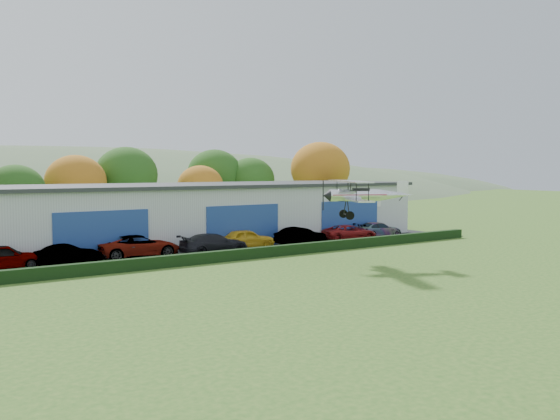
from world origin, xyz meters
TOP-DOWN VIEW (x-y plane):
  - ground at (0.00, 0.00)m, footprint 300.00×300.00m
  - apron at (3.00, 21.00)m, footprint 48.00×9.00m
  - hedge at (3.00, 16.20)m, footprint 46.00×0.60m
  - hangar at (5.00, 27.98)m, footprint 40.60×12.60m
  - tree_belt at (0.85, 40.62)m, footprint 75.70×13.22m
  - car_0 at (-13.79, 21.22)m, footprint 5.00×2.26m
  - car_1 at (-9.78, 20.56)m, footprint 4.39×1.61m
  - car_2 at (-4.47, 21.26)m, footprint 6.17×3.12m
  - car_3 at (0.92, 19.57)m, footprint 5.56×2.34m
  - car_4 at (4.80, 21.08)m, footprint 4.85×2.39m
  - car_5 at (9.76, 20.26)m, footprint 4.70×1.73m
  - car_6 at (15.52, 20.35)m, footprint 5.47×3.38m
  - car_7 at (19.58, 20.73)m, footprint 5.11×2.53m
  - biplane at (7.24, 9.68)m, footprint 6.33×6.86m

SIDE VIEW (x-z plane):
  - ground at x=0.00m, z-range 0.00..0.00m
  - apron at x=3.00m, z-range 0.00..0.05m
  - hedge at x=3.00m, z-range 0.00..0.80m
  - car_6 at x=15.52m, z-range 0.05..1.46m
  - car_7 at x=19.58m, z-range 0.05..1.48m
  - car_1 at x=-9.78m, z-range 0.05..1.49m
  - car_5 at x=9.76m, z-range 0.05..1.59m
  - car_4 at x=4.80m, z-range 0.05..1.64m
  - car_3 at x=0.92m, z-range 0.05..1.65m
  - car_0 at x=-13.79m, z-range 0.05..1.72m
  - car_2 at x=-4.47m, z-range 0.05..1.72m
  - hangar at x=5.00m, z-range 0.01..5.31m
  - biplane at x=7.24m, z-range 3.60..6.24m
  - tree_belt at x=0.85m, z-range 0.55..10.67m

